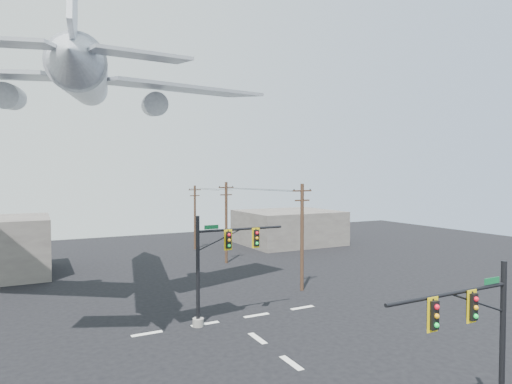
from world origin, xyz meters
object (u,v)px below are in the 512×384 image
utility_pole_b (226,221)px  signal_mast_near (481,341)px  utility_pole_c (195,216)px  signal_mast_far (217,266)px  utility_pole_a (302,235)px  airliner (85,80)px

utility_pole_b → signal_mast_near: bearing=-101.9°
utility_pole_b → utility_pole_c: bearing=85.4°
signal_mast_far → utility_pole_b: bearing=65.0°
utility_pole_b → utility_pole_c: size_ratio=1.07×
signal_mast_near → utility_pole_b: 35.61m
signal_mast_far → utility_pole_c: (8.73, 29.73, 0.68)m
signal_mast_near → utility_pole_c: bearing=84.9°
utility_pole_a → signal_mast_near: bearing=-103.8°
utility_pole_b → utility_pole_c: 10.85m
signal_mast_far → airliner: (-7.57, 8.05, 13.53)m
utility_pole_a → utility_pole_c: size_ratio=1.07×
utility_pole_a → utility_pole_b: size_ratio=1.00×
signal_mast_near → airliner: size_ratio=0.23×
airliner → signal_mast_far: bearing=-128.5°
utility_pole_c → utility_pole_b: bearing=-96.0°
utility_pole_b → airliner: 23.31m
utility_pole_b → airliner: size_ratio=0.32×
signal_mast_near → utility_pole_a: bearing=75.7°
signal_mast_near → utility_pole_b: bearing=83.3°
signal_mast_far → utility_pole_c: bearing=73.6°
utility_pole_c → airliner: 30.02m
signal_mast_far → utility_pole_b: (8.82, 18.89, 0.99)m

